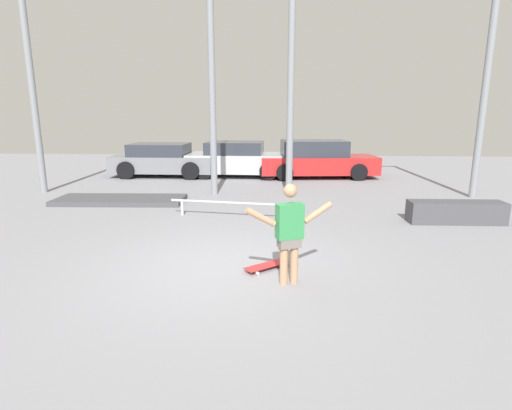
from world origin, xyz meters
name	(u,v)px	position (x,y,z in m)	size (l,w,h in m)	color
ground_plane	(225,267)	(0.00, 0.00, 0.00)	(36.00, 36.00, 0.00)	gray
skateboarder	(290,230)	(1.02, -0.59, 0.81)	(1.24, 0.55, 1.47)	tan
skateboard	(266,265)	(0.68, -0.06, 0.06)	(0.71, 0.64, 0.08)	red
grind_box	(456,212)	(4.84, 2.98, 0.25)	(2.09, 0.52, 0.49)	#47474C
manual_pad	(120,200)	(-3.57, 4.63, 0.07)	(3.52, 1.26, 0.13)	#47474C
grind_rail	(230,205)	(-0.31, 3.12, 0.32)	(2.90, 0.48, 0.40)	#B7BABF
canopy_support_left	(119,61)	(-3.85, 5.95, 3.92)	(5.62, 0.20, 6.50)	gray
canopy_support_right	(389,58)	(3.85, 5.95, 3.92)	(5.62, 0.20, 6.50)	gray
parked_car_grey	(163,160)	(-3.76, 9.52, 0.63)	(3.99, 1.96, 1.28)	slate
parked_car_silver	(238,159)	(-0.80, 9.65, 0.67)	(3.99, 2.08, 1.36)	#B7BABF
parked_car_red	(317,160)	(2.27, 9.57, 0.68)	(4.58, 2.24, 1.42)	red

